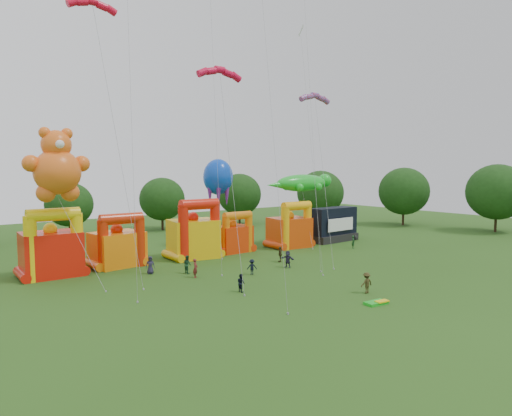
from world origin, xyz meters
TOP-DOWN VIEW (x-y plane):
  - ground at (0.00, 0.00)m, footprint 160.00×160.00m
  - tree_ring at (-1.14, 0.60)m, footprint 120.09×122.16m
  - bouncy_castle_0 at (-17.18, 27.50)m, footprint 5.81×4.69m
  - bouncy_castle_1 at (-9.87, 28.17)m, footprint 6.03×5.12m
  - bouncy_castle_2 at (-0.35, 27.24)m, footprint 6.36×5.40m
  - bouncy_castle_3 at (5.83, 27.71)m, footprint 4.89×4.02m
  - bouncy_castle_4 at (14.59, 25.94)m, footprint 5.92×4.99m
  - stage_trailer at (23.47, 26.02)m, footprint 8.41×3.51m
  - teddy_bear_kite at (-16.44, 22.93)m, footprint 6.33×8.96m
  - gecko_kite at (17.42, 26.04)m, footprint 12.43×6.77m
  - octopus_kite at (4.97, 29.73)m, footprint 7.03×10.73m
  - parafoil_kites at (1.16, 15.98)m, footprint 31.65×12.56m
  - diamond_kites at (-1.09, 14.87)m, footprint 23.19×20.35m
  - folded_kite_bundle at (2.18, 0.70)m, footprint 2.09×1.26m
  - spectator_0 at (-8.50, 22.32)m, footprint 1.10×0.94m
  - spectator_1 at (-5.41, 17.97)m, footprint 0.82×0.86m
  - spectator_2 at (-5.18, 20.17)m, footprint 0.78×0.99m
  - spectator_3 at (0.04, 15.48)m, footprint 1.24×1.04m
  - spectator_4 at (6.69, 18.77)m, footprint 0.99×1.18m
  - spectator_5 at (5.41, 15.89)m, footprint 1.18×1.88m
  - spectator_6 at (14.21, 25.00)m, footprint 1.01×0.86m
  - spectator_7 at (20.98, 19.77)m, footprint 0.75×0.80m
  - spectator_8 at (-4.72, 10.67)m, footprint 0.64×0.82m
  - spectator_9 at (4.16, 3.44)m, footprint 1.30×0.83m

SIDE VIEW (x-z plane):
  - ground at x=0.00m, z-range 0.00..0.00m
  - folded_kite_bundle at x=2.18m, z-range -0.02..0.29m
  - spectator_3 at x=0.04m, z-range 0.00..1.67m
  - spectator_8 at x=-4.72m, z-range 0.00..1.67m
  - spectator_6 at x=14.21m, z-range 0.00..1.74m
  - spectator_7 at x=20.98m, z-range 0.00..1.84m
  - spectator_4 at x=6.69m, z-range 0.00..1.89m
  - spectator_0 at x=-8.50m, z-range 0.00..1.92m
  - spectator_9 at x=4.16m, z-range 0.00..1.92m
  - spectator_5 at x=5.41m, z-range 0.00..1.93m
  - spectator_2 at x=-5.18m, z-range 0.00..1.98m
  - spectator_1 at x=-5.41m, z-range 0.00..1.98m
  - bouncy_castle_3 at x=5.83m, z-range -0.66..4.93m
  - bouncy_castle_1 at x=-9.87m, z-range -0.76..5.52m
  - bouncy_castle_4 at x=14.59m, z-range -0.81..5.85m
  - stage_trailer at x=23.47m, z-range -0.10..5.19m
  - bouncy_castle_0 at x=-17.18m, z-range -0.90..6.41m
  - bouncy_castle_2 at x=-0.35m, z-range -0.93..6.63m
  - octopus_kite at x=4.97m, z-range -1.24..11.52m
  - tree_ring at x=-1.14m, z-range 0.22..12.30m
  - gecko_kite at x=17.42m, z-range 1.34..11.89m
  - teddy_bear_kite at x=-16.44m, z-range 0.01..15.43m
  - parafoil_kites at x=1.16m, z-range -2.61..25.30m
  - diamond_kites at x=-1.09m, z-range -4.37..39.99m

